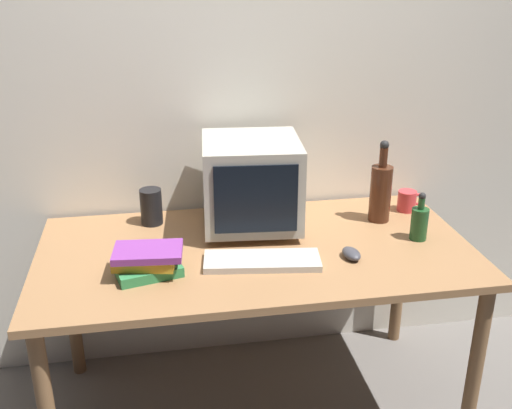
{
  "coord_description": "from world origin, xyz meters",
  "views": [
    {
      "loc": [
        -0.36,
        -2.05,
        1.79
      ],
      "look_at": [
        0.0,
        0.0,
        0.93
      ],
      "focal_mm": 42.72,
      "sensor_mm": 36.0,
      "label": 1
    }
  ],
  "objects_px": {
    "mug": "(407,201)",
    "book_stack": "(147,261)",
    "crt_monitor": "(251,183)",
    "bottle_tall": "(381,191)",
    "keyboard": "(262,261)",
    "computer_mouse": "(351,254)",
    "bottle_short": "(419,222)",
    "metal_canister": "(151,207)"
  },
  "relations": [
    {
      "from": "computer_mouse",
      "to": "mug",
      "type": "relative_size",
      "value": 0.83
    },
    {
      "from": "crt_monitor",
      "to": "mug",
      "type": "height_order",
      "value": "crt_monitor"
    },
    {
      "from": "bottle_short",
      "to": "metal_canister",
      "type": "relative_size",
      "value": 1.3
    },
    {
      "from": "bottle_tall",
      "to": "metal_canister",
      "type": "height_order",
      "value": "bottle_tall"
    },
    {
      "from": "book_stack",
      "to": "bottle_tall",
      "type": "bearing_deg",
      "value": 17.63
    },
    {
      "from": "crt_monitor",
      "to": "book_stack",
      "type": "bearing_deg",
      "value": -142.54
    },
    {
      "from": "crt_monitor",
      "to": "bottle_tall",
      "type": "bearing_deg",
      "value": -1.9
    },
    {
      "from": "mug",
      "to": "crt_monitor",
      "type": "bearing_deg",
      "value": -175.23
    },
    {
      "from": "bottle_short",
      "to": "metal_canister",
      "type": "bearing_deg",
      "value": 162.26
    },
    {
      "from": "keyboard",
      "to": "mug",
      "type": "height_order",
      "value": "mug"
    },
    {
      "from": "bottle_tall",
      "to": "metal_canister",
      "type": "relative_size",
      "value": 2.32
    },
    {
      "from": "keyboard",
      "to": "bottle_short",
      "type": "distance_m",
      "value": 0.65
    },
    {
      "from": "book_stack",
      "to": "crt_monitor",
      "type": "bearing_deg",
      "value": 37.46
    },
    {
      "from": "bottle_short",
      "to": "computer_mouse",
      "type": "bearing_deg",
      "value": -160.01
    },
    {
      "from": "metal_canister",
      "to": "mug",
      "type": "bearing_deg",
      "value": -2.65
    },
    {
      "from": "book_stack",
      "to": "mug",
      "type": "height_order",
      "value": "book_stack"
    },
    {
      "from": "crt_monitor",
      "to": "computer_mouse",
      "type": "height_order",
      "value": "crt_monitor"
    },
    {
      "from": "computer_mouse",
      "to": "crt_monitor",
      "type": "bearing_deg",
      "value": 126.91
    },
    {
      "from": "bottle_short",
      "to": "book_stack",
      "type": "bearing_deg",
      "value": -174.35
    },
    {
      "from": "mug",
      "to": "book_stack",
      "type": "bearing_deg",
      "value": -161.17
    },
    {
      "from": "keyboard",
      "to": "book_stack",
      "type": "distance_m",
      "value": 0.41
    },
    {
      "from": "bottle_short",
      "to": "keyboard",
      "type": "bearing_deg",
      "value": -171.12
    },
    {
      "from": "book_stack",
      "to": "bottle_short",
      "type": "bearing_deg",
      "value": 5.65
    },
    {
      "from": "crt_monitor",
      "to": "book_stack",
      "type": "height_order",
      "value": "crt_monitor"
    },
    {
      "from": "keyboard",
      "to": "book_stack",
      "type": "bearing_deg",
      "value": -171.84
    },
    {
      "from": "bottle_short",
      "to": "bottle_tall",
      "type": "bearing_deg",
      "value": 113.5
    },
    {
      "from": "crt_monitor",
      "to": "bottle_short",
      "type": "bearing_deg",
      "value": -19.3
    },
    {
      "from": "keyboard",
      "to": "metal_canister",
      "type": "relative_size",
      "value": 2.8
    },
    {
      "from": "computer_mouse",
      "to": "mug",
      "type": "xyz_separation_m",
      "value": [
        0.38,
        0.39,
        0.03
      ]
    },
    {
      "from": "keyboard",
      "to": "bottle_tall",
      "type": "distance_m",
      "value": 0.64
    },
    {
      "from": "computer_mouse",
      "to": "metal_canister",
      "type": "distance_m",
      "value": 0.85
    },
    {
      "from": "keyboard",
      "to": "mug",
      "type": "relative_size",
      "value": 3.5
    },
    {
      "from": "keyboard",
      "to": "mug",
      "type": "bearing_deg",
      "value": 35.64
    },
    {
      "from": "computer_mouse",
      "to": "book_stack",
      "type": "bearing_deg",
      "value": 172.51
    },
    {
      "from": "keyboard",
      "to": "bottle_short",
      "type": "bearing_deg",
      "value": 16.57
    },
    {
      "from": "bottle_tall",
      "to": "bottle_short",
      "type": "bearing_deg",
      "value": -66.5
    },
    {
      "from": "bottle_short",
      "to": "mug",
      "type": "xyz_separation_m",
      "value": [
        0.07,
        0.28,
        -0.03
      ]
    },
    {
      "from": "crt_monitor",
      "to": "keyboard",
      "type": "relative_size",
      "value": 0.99
    },
    {
      "from": "computer_mouse",
      "to": "bottle_tall",
      "type": "xyz_separation_m",
      "value": [
        0.22,
        0.31,
        0.11
      ]
    },
    {
      "from": "book_stack",
      "to": "keyboard",
      "type": "bearing_deg",
      "value": 0.47
    },
    {
      "from": "bottle_short",
      "to": "mug",
      "type": "bearing_deg",
      "value": 75.83
    },
    {
      "from": "computer_mouse",
      "to": "book_stack",
      "type": "xyz_separation_m",
      "value": [
        -0.74,
        0.01,
        0.03
      ]
    }
  ]
}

